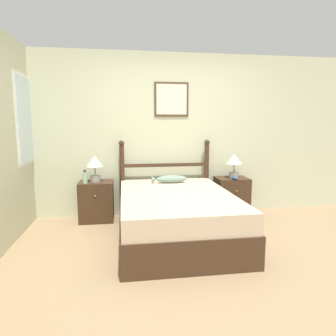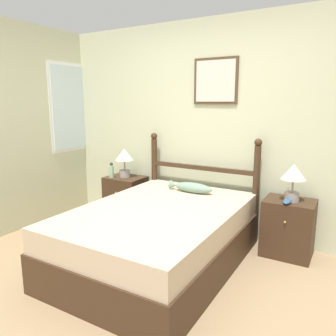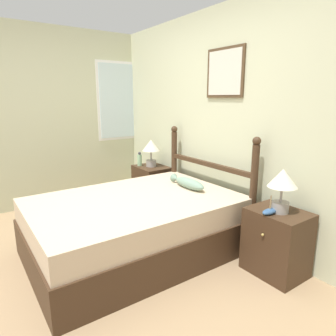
{
  "view_description": "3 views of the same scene",
  "coord_description": "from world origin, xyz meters",
  "px_view_note": "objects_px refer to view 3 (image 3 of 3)",
  "views": [
    {
      "loc": [
        -0.75,
        -3.03,
        1.46
      ],
      "look_at": [
        -0.14,
        1.0,
        0.85
      ],
      "focal_mm": 32.0,
      "sensor_mm": 36.0,
      "label": 1
    },
    {
      "loc": [
        1.51,
        -1.97,
        1.6
      ],
      "look_at": [
        -0.17,
        0.92,
        0.92
      ],
      "focal_mm": 35.0,
      "sensor_mm": 36.0,
      "label": 2
    },
    {
      "loc": [
        2.43,
        -0.75,
        1.57
      ],
      "look_at": [
        -0.04,
        0.98,
        0.86
      ],
      "focal_mm": 32.0,
      "sensor_mm": 36.0,
      "label": 3
    }
  ],
  "objects_px": {
    "table_lamp_left": "(151,148)",
    "bottle": "(140,159)",
    "table_lamp_right": "(282,183)",
    "fish_pillow": "(188,183)",
    "bed": "(135,226)",
    "nightstand_right": "(277,242)",
    "nightstand_left": "(152,186)",
    "model_boat": "(270,211)"
  },
  "relations": [
    {
      "from": "nightstand_right",
      "to": "table_lamp_right",
      "type": "distance_m",
      "value": 0.56
    },
    {
      "from": "model_boat",
      "to": "bottle",
      "type": "bearing_deg",
      "value": 179.64
    },
    {
      "from": "nightstand_right",
      "to": "fish_pillow",
      "type": "xyz_separation_m",
      "value": [
        -1.04,
        -0.2,
        0.34
      ]
    },
    {
      "from": "bed",
      "to": "model_boat",
      "type": "distance_m",
      "value": 1.33
    },
    {
      "from": "model_boat",
      "to": "nightstand_right",
      "type": "bearing_deg",
      "value": 86.81
    },
    {
      "from": "nightstand_left",
      "to": "nightstand_right",
      "type": "relative_size",
      "value": 1.0
    },
    {
      "from": "nightstand_right",
      "to": "table_lamp_right",
      "type": "bearing_deg",
      "value": -50.81
    },
    {
      "from": "bottle",
      "to": "model_boat",
      "type": "relative_size",
      "value": 1.16
    },
    {
      "from": "table_lamp_right",
      "to": "bottle",
      "type": "height_order",
      "value": "table_lamp_right"
    },
    {
      "from": "nightstand_left",
      "to": "table_lamp_left",
      "type": "relative_size",
      "value": 1.55
    },
    {
      "from": "table_lamp_right",
      "to": "fish_pillow",
      "type": "height_order",
      "value": "table_lamp_right"
    },
    {
      "from": "fish_pillow",
      "to": "bed",
      "type": "bearing_deg",
      "value": -92.31
    },
    {
      "from": "fish_pillow",
      "to": "table_lamp_left",
      "type": "bearing_deg",
      "value": 169.73
    },
    {
      "from": "nightstand_right",
      "to": "table_lamp_left",
      "type": "relative_size",
      "value": 1.55
    },
    {
      "from": "nightstand_left",
      "to": "bed",
      "type": "bearing_deg",
      "value": -39.04
    },
    {
      "from": "table_lamp_left",
      "to": "bottle",
      "type": "bearing_deg",
      "value": -139.9
    },
    {
      "from": "table_lamp_left",
      "to": "table_lamp_right",
      "type": "xyz_separation_m",
      "value": [
        2.15,
        -0.02,
        0.0
      ]
    },
    {
      "from": "nightstand_left",
      "to": "table_lamp_right",
      "type": "relative_size",
      "value": 1.55
    },
    {
      "from": "bed",
      "to": "nightstand_right",
      "type": "relative_size",
      "value": 3.41
    },
    {
      "from": "nightstand_right",
      "to": "bottle",
      "type": "xyz_separation_m",
      "value": [
        -2.27,
        -0.11,
        0.39
      ]
    },
    {
      "from": "model_boat",
      "to": "nightstand_left",
      "type": "bearing_deg",
      "value": 176.57
    },
    {
      "from": "table_lamp_right",
      "to": "bottle",
      "type": "distance_m",
      "value": 2.3
    },
    {
      "from": "bed",
      "to": "table_lamp_right",
      "type": "height_order",
      "value": "table_lamp_right"
    },
    {
      "from": "bed",
      "to": "bottle",
      "type": "bearing_deg",
      "value": 148.1
    },
    {
      "from": "bottle",
      "to": "model_boat",
      "type": "xyz_separation_m",
      "value": [
        2.26,
        -0.01,
        -0.07
      ]
    },
    {
      "from": "bottle",
      "to": "table_lamp_right",
      "type": "bearing_deg",
      "value": 2.33
    },
    {
      "from": "nightstand_left",
      "to": "model_boat",
      "type": "relative_size",
      "value": 3.4
    },
    {
      "from": "nightstand_left",
      "to": "fish_pillow",
      "type": "relative_size",
      "value": 1.14
    },
    {
      "from": "bed",
      "to": "nightstand_right",
      "type": "height_order",
      "value": "nightstand_right"
    },
    {
      "from": "table_lamp_left",
      "to": "fish_pillow",
      "type": "height_order",
      "value": "table_lamp_left"
    },
    {
      "from": "table_lamp_right",
      "to": "bed",
      "type": "bearing_deg",
      "value": -142.06
    },
    {
      "from": "model_boat",
      "to": "table_lamp_left",
      "type": "bearing_deg",
      "value": 176.56
    },
    {
      "from": "table_lamp_right",
      "to": "model_boat",
      "type": "bearing_deg",
      "value": -102.45
    },
    {
      "from": "nightstand_right",
      "to": "fish_pillow",
      "type": "relative_size",
      "value": 1.14
    },
    {
      "from": "bed",
      "to": "bottle",
      "type": "height_order",
      "value": "bottle"
    },
    {
      "from": "table_lamp_left",
      "to": "nightstand_right",
      "type": "bearing_deg",
      "value": -0.01
    },
    {
      "from": "nightstand_right",
      "to": "nightstand_left",
      "type": "bearing_deg",
      "value": 180.0
    },
    {
      "from": "table_lamp_right",
      "to": "fish_pillow",
      "type": "xyz_separation_m",
      "value": [
        -1.05,
        -0.18,
        -0.22
      ]
    },
    {
      "from": "table_lamp_left",
      "to": "bottle",
      "type": "relative_size",
      "value": 1.89
    },
    {
      "from": "nightstand_left",
      "to": "bottle",
      "type": "xyz_separation_m",
      "value": [
        -0.14,
        -0.11,
        0.39
      ]
    },
    {
      "from": "nightstand_right",
      "to": "bottle",
      "type": "height_order",
      "value": "bottle"
    },
    {
      "from": "nightstand_left",
      "to": "model_boat",
      "type": "distance_m",
      "value": 2.15
    }
  ]
}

